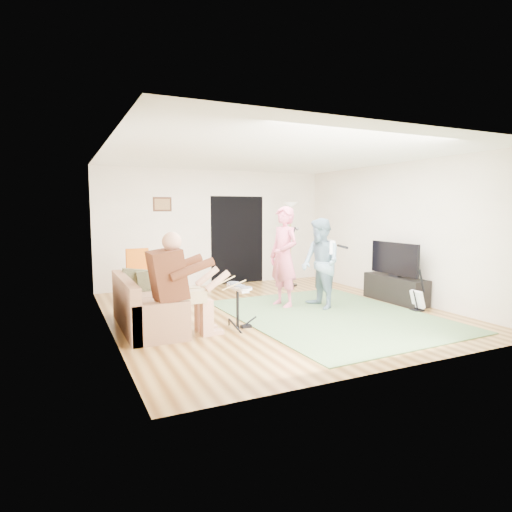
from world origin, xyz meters
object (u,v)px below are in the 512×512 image
at_px(drum_kit, 238,309).
at_px(singer, 284,257).
at_px(tv_cabinet, 395,289).
at_px(guitarist, 320,264).
at_px(sofa, 143,311).
at_px(television, 394,258).
at_px(torchiere_lamp, 290,229).
at_px(dining_chair, 141,284).
at_px(guitar_spare, 418,299).

height_order(drum_kit, singer, singer).
bearing_deg(tv_cabinet, guitarist, 174.15).
height_order(sofa, television, television).
bearing_deg(tv_cabinet, drum_kit, -172.87).
relative_size(drum_kit, television, 0.56).
xyz_separation_m(torchiere_lamp, dining_chair, (-3.54, -0.51, -0.96)).
bearing_deg(guitar_spare, guitarist, 147.15).
bearing_deg(dining_chair, sofa, -104.36).
relative_size(sofa, singer, 1.05).
distance_m(singer, guitar_spare, 2.48).
distance_m(sofa, torchiere_lamp, 4.54).
relative_size(guitar_spare, torchiere_lamp, 0.38).
relative_size(guitarist, tv_cabinet, 1.17).
bearing_deg(drum_kit, singer, 37.19).
height_order(sofa, singer, singer).
bearing_deg(sofa, television, -2.56).
xyz_separation_m(guitar_spare, television, (0.14, 0.76, 0.64)).
xyz_separation_m(drum_kit, dining_chair, (-1.01, 2.35, 0.08)).
bearing_deg(torchiere_lamp, guitarist, -106.30).
height_order(sofa, guitar_spare, sofa).
height_order(guitarist, tv_cabinet, guitarist).
bearing_deg(drum_kit, guitarist, 17.91).
relative_size(tv_cabinet, television, 1.16).
bearing_deg(drum_kit, television, 7.24).
relative_size(torchiere_lamp, television, 1.62).
height_order(drum_kit, tv_cabinet, drum_kit).
relative_size(guitar_spare, tv_cabinet, 0.53).
height_order(sofa, drum_kit, sofa).
xyz_separation_m(sofa, guitarist, (3.16, -0.05, 0.56)).
bearing_deg(dining_chair, television, -28.30).
distance_m(guitarist, guitar_spare, 1.81).
relative_size(sofa, tv_cabinet, 1.38).
bearing_deg(guitar_spare, torchiere_lamp, 103.75).
distance_m(guitarist, dining_chair, 3.40).
bearing_deg(sofa, singer, 8.04).
distance_m(sofa, guitar_spare, 4.70).
height_order(dining_chair, television, television).
relative_size(singer, torchiere_lamp, 0.95).
xyz_separation_m(torchiere_lamp, television, (0.92, -2.42, -0.49)).
bearing_deg(guitar_spare, tv_cabinet, 75.75).
bearing_deg(torchiere_lamp, drum_kit, -131.54).
xyz_separation_m(sofa, tv_cabinet, (4.79, -0.21, -0.01)).
bearing_deg(television, guitar_spare, -100.66).
bearing_deg(drum_kit, tv_cabinet, 7.13).
relative_size(sofa, guitar_spare, 2.60).
bearing_deg(guitar_spare, singer, 145.56).
height_order(drum_kit, guitarist, guitarist).
height_order(sofa, torchiere_lamp, torchiere_lamp).
distance_m(drum_kit, dining_chair, 2.56).
distance_m(guitarist, torchiere_lamp, 2.40).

